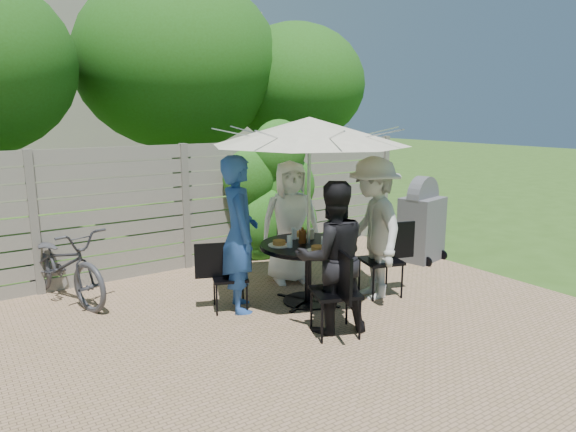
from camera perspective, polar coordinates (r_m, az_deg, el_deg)
backyard_envelope at (r=14.50m, az=-22.86°, el=11.91°), size 60.00×60.00×5.00m
patio_table at (r=6.18m, az=2.27°, el=-5.11°), size 1.45×1.45×0.75m
umbrella at (r=5.93m, az=2.39°, el=9.38°), size 2.94×2.94×2.23m
chair_back at (r=7.15m, az=-0.04°, el=-4.98°), size 0.50×0.66×0.87m
person_back at (r=6.88m, az=0.26°, el=-0.73°), size 0.94×0.77×1.66m
chair_left at (r=6.07m, az=-6.58°, el=-8.22°), size 0.63×0.52×0.83m
person_left at (r=5.90m, az=-5.44°, el=-2.06°), size 0.63×0.77×1.82m
chair_front at (r=5.40m, az=5.30°, el=-10.33°), size 0.59×0.73×0.96m
person_front at (r=5.35m, az=4.91°, el=-4.64°), size 0.94×0.84×1.61m
chair_right at (r=6.59m, az=10.35°, el=-6.40°), size 0.72×0.56×0.94m
person_right at (r=6.38m, az=9.44°, el=-1.39°), size 1.00×1.29×1.77m
plate_back at (r=6.45m, az=1.35°, el=-2.10°), size 0.26×0.26×0.06m
plate_left at (r=6.02m, az=-0.99°, el=-3.08°), size 0.26×0.26×0.06m
plate_front at (r=5.79m, az=3.34°, el=-3.72°), size 0.26×0.26×0.06m
plate_right at (r=6.23m, az=5.46°, el=-2.64°), size 0.26×0.26×0.06m
glass_back at (r=6.32m, az=0.69°, el=-1.96°), size 0.07×0.07×0.14m
glass_left at (r=5.94m, az=0.19°, el=-2.84°), size 0.07×0.07×0.14m
glass_front at (r=5.90m, az=4.01°, el=-2.97°), size 0.07×0.07×0.14m
glass_right at (r=6.28m, az=4.28°, el=-2.08°), size 0.07×0.07×0.14m
syrup_jug at (r=6.13m, az=1.62°, el=-2.29°), size 0.09×0.09×0.16m
coffee_cup at (r=6.34m, az=2.57°, el=-2.02°), size 0.08×0.08×0.12m
bicycle at (r=6.84m, az=-23.80°, el=-4.93°), size 1.16×1.90×0.94m
bbq_grill at (r=8.19m, az=14.63°, el=-0.73°), size 0.75×0.64×1.33m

